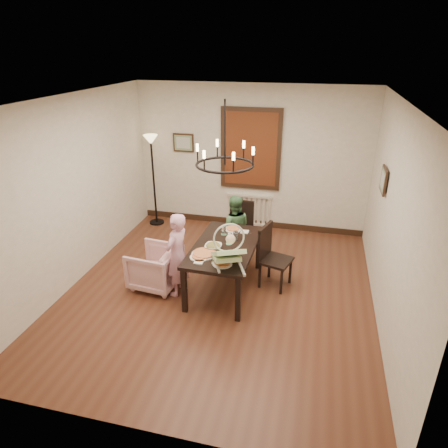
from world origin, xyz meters
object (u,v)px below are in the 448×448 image
at_px(dining_table, 225,250).
at_px(elderly_woman, 177,261).
at_px(seated_man, 234,233).
at_px(baby_bouncer, 228,251).
at_px(armchair, 155,267).
at_px(drinking_glass, 235,236).
at_px(chair_far, 239,230).
at_px(floor_lamp, 154,182).
at_px(chair_right, 276,257).

relative_size(dining_table, elderly_woman, 1.50).
xyz_separation_m(seated_man, baby_bouncer, (0.24, -1.47, 0.45)).
bearing_deg(armchair, dining_table, 106.26).
bearing_deg(drinking_glass, seated_man, 103.79).
height_order(dining_table, seated_man, seated_man).
distance_m(dining_table, elderly_woman, 0.71).
bearing_deg(chair_far, dining_table, -85.99).
bearing_deg(seated_man, baby_bouncer, 87.92).
relative_size(seated_man, floor_lamp, 0.54).
bearing_deg(chair_far, elderly_woman, -111.48).
distance_m(armchair, elderly_woman, 0.47).
xyz_separation_m(chair_far, drinking_glass, (0.13, -0.88, 0.31)).
relative_size(elderly_woman, drinking_glass, 7.95).
distance_m(chair_right, floor_lamp, 3.26).
relative_size(seated_man, baby_bouncer, 1.58).
bearing_deg(seated_man, drinking_glass, 92.55).
xyz_separation_m(armchair, floor_lamp, (-0.91, 2.22, 0.58)).
bearing_deg(dining_table, elderly_woman, -154.29).
bearing_deg(floor_lamp, drinking_glass, -41.54).
bearing_deg(dining_table, floor_lamp, 135.50).
height_order(drinking_glass, floor_lamp, floor_lamp).
relative_size(armchair, floor_lamp, 0.39).
relative_size(armchair, elderly_woman, 0.66).
bearing_deg(baby_bouncer, elderly_woman, 139.20).
bearing_deg(dining_table, armchair, -168.25).
relative_size(armchair, seated_man, 0.73).
bearing_deg(armchair, floor_lamp, -151.65).
distance_m(armchair, seated_man, 1.50).
height_order(baby_bouncer, floor_lamp, floor_lamp).
distance_m(chair_far, seated_man, 0.15).
relative_size(elderly_woman, seated_man, 1.10).
bearing_deg(elderly_woman, seated_man, 169.41).
xyz_separation_m(chair_right, drinking_glass, (-0.62, -0.06, 0.31)).
bearing_deg(elderly_woman, armchair, -89.01).
relative_size(dining_table, seated_man, 1.65).
xyz_separation_m(chair_right, elderly_woman, (-1.38, -0.54, 0.04)).
bearing_deg(chair_right, chair_far, 59.00).
height_order(chair_right, drinking_glass, chair_right).
distance_m(dining_table, armchair, 1.12).
distance_m(chair_far, elderly_woman, 1.50).
bearing_deg(elderly_woman, chair_right, 126.18).
bearing_deg(elderly_woman, dining_table, 128.85).
height_order(elderly_woman, seated_man, elderly_woman).
xyz_separation_m(armchair, drinking_glass, (1.17, 0.38, 0.48)).
height_order(dining_table, elderly_woman, elderly_woman).
relative_size(armchair, baby_bouncer, 1.15).
bearing_deg(seated_man, dining_table, 82.74).
bearing_deg(chair_far, seated_man, -107.72).
relative_size(dining_table, drinking_glass, 11.88).
height_order(seated_man, drinking_glass, seated_man).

